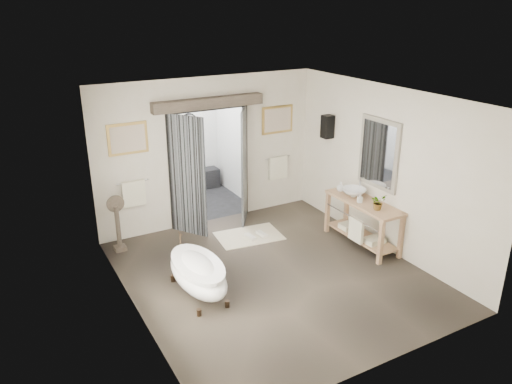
% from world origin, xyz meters
% --- Properties ---
extents(ground_plane, '(5.00, 5.00, 0.00)m').
position_xyz_m(ground_plane, '(0.00, 0.00, 0.00)').
color(ground_plane, brown).
extents(room_shell, '(4.52, 5.02, 2.91)m').
position_xyz_m(room_shell, '(-0.04, -0.13, 1.86)').
color(room_shell, silver).
rests_on(room_shell, ground_plane).
extents(shower_room, '(2.22, 2.01, 2.51)m').
position_xyz_m(shower_room, '(0.00, 3.99, 0.91)').
color(shower_room, black).
rests_on(shower_room, ground_plane).
extents(back_wall_dressing, '(3.82, 0.74, 2.52)m').
position_xyz_m(back_wall_dressing, '(0.00, 2.32, 1.56)').
color(back_wall_dressing, black).
rests_on(back_wall_dressing, ground_plane).
extents(clawfoot_tub, '(0.68, 1.51, 0.74)m').
position_xyz_m(clawfoot_tub, '(-1.30, 0.07, 0.36)').
color(clawfoot_tub, '#3F2E1F').
rests_on(clawfoot_tub, ground_plane).
extents(vanity, '(0.57, 1.60, 0.85)m').
position_xyz_m(vanity, '(1.95, 0.15, 0.51)').
color(vanity, tan).
rests_on(vanity, ground_plane).
extents(pedestal_mirror, '(0.31, 0.20, 1.06)m').
position_xyz_m(pedestal_mirror, '(-1.97, 2.09, 0.45)').
color(pedestal_mirror, brown).
rests_on(pedestal_mirror, ground_plane).
extents(rug, '(1.28, 0.93, 0.01)m').
position_xyz_m(rug, '(0.32, 1.45, 0.01)').
color(rug, beige).
rests_on(rug, ground_plane).
extents(slippers, '(0.38, 0.28, 0.05)m').
position_xyz_m(slippers, '(0.42, 1.34, 0.04)').
color(slippers, silver).
rests_on(slippers, rug).
extents(basin, '(0.58, 0.58, 0.15)m').
position_xyz_m(basin, '(1.95, 0.44, 0.93)').
color(basin, white).
rests_on(basin, vanity).
extents(plant, '(0.26, 0.23, 0.28)m').
position_xyz_m(plant, '(1.92, -0.24, 0.99)').
color(plant, gray).
rests_on(plant, vanity).
extents(soap_bottle_a, '(0.10, 0.10, 0.17)m').
position_xyz_m(soap_bottle_a, '(1.86, 0.16, 0.93)').
color(soap_bottle_a, gray).
rests_on(soap_bottle_a, vanity).
extents(soap_bottle_b, '(0.17, 0.17, 0.18)m').
position_xyz_m(soap_bottle_b, '(1.91, 0.77, 0.94)').
color(soap_bottle_b, gray).
rests_on(soap_bottle_b, vanity).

